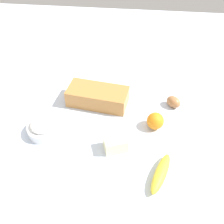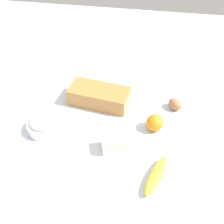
{
  "view_description": "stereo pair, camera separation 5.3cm",
  "coord_description": "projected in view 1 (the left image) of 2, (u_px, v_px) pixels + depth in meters",
  "views": [
    {
      "loc": [
        -0.1,
        0.89,
        0.88
      ],
      "look_at": [
        0.0,
        0.0,
        0.04
      ],
      "focal_mm": 44.49,
      "sensor_mm": 36.0,
      "label": 1
    },
    {
      "loc": [
        -0.15,
        0.88,
        0.88
      ],
      "look_at": [
        0.0,
        0.0,
        0.04
      ],
      "focal_mm": 44.49,
      "sensor_mm": 36.0,
      "label": 2
    }
  ],
  "objects": [
    {
      "name": "butter_block",
      "position": [
        115.0,
        144.0,
        1.11
      ],
      "size": [
        0.11,
        0.09,
        0.06
      ],
      "primitive_type": "cube",
      "rotation": [
        0.0,
        0.0,
        0.35
      ],
      "color": "#F4EDB2",
      "rests_on": "ground_plane"
    },
    {
      "name": "flour_bowl",
      "position": [
        44.0,
        127.0,
        1.17
      ],
      "size": [
        0.14,
        0.14,
        0.07
      ],
      "color": "white",
      "rests_on": "ground_plane"
    },
    {
      "name": "ground_plane",
      "position": [
        112.0,
        120.0,
        1.26
      ],
      "size": [
        2.4,
        2.4,
        0.02
      ],
      "primitive_type": "cube",
      "color": "silver"
    },
    {
      "name": "banana",
      "position": [
        161.0,
        173.0,
        1.02
      ],
      "size": [
        0.1,
        0.19,
        0.04
      ],
      "primitive_type": "ellipsoid",
      "rotation": [
        0.0,
        0.0,
        1.25
      ],
      "color": "yellow",
      "rests_on": "ground_plane"
    },
    {
      "name": "egg_near_butter",
      "position": [
        173.0,
        102.0,
        1.3
      ],
      "size": [
        0.09,
        0.09,
        0.05
      ],
      "primitive_type": "ellipsoid",
      "rotation": [
        0.0,
        1.57,
        5.54
      ],
      "color": "#A46E43",
      "rests_on": "ground_plane"
    },
    {
      "name": "loaf_pan",
      "position": [
        98.0,
        96.0,
        1.31
      ],
      "size": [
        0.3,
        0.17,
        0.08
      ],
      "rotation": [
        0.0,
        0.0,
        -0.14
      ],
      "color": "#B77A3D",
      "rests_on": "ground_plane"
    },
    {
      "name": "orange_fruit",
      "position": [
        155.0,
        121.0,
        1.19
      ],
      "size": [
        0.07,
        0.07,
        0.07
      ],
      "primitive_type": "sphere",
      "color": "orange",
      "rests_on": "ground_plane"
    }
  ]
}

